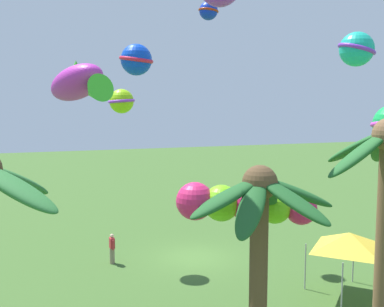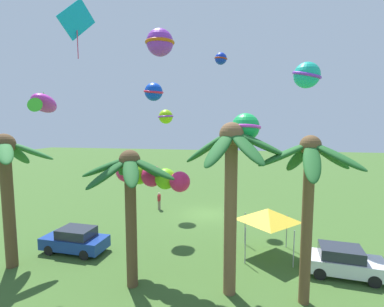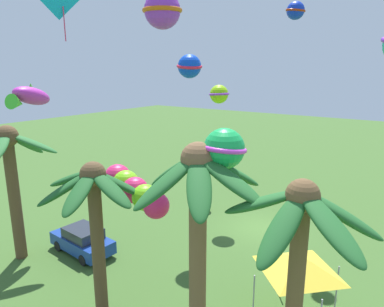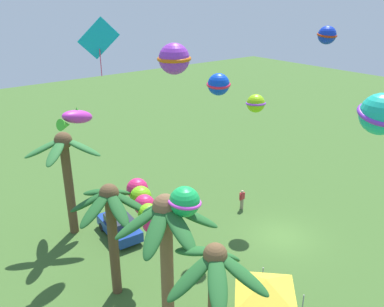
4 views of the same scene
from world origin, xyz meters
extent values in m
plane|color=#3D6028|center=(0.00, 0.00, 0.00)|extent=(120.00, 120.00, 0.00)
cylinder|color=brown|center=(-2.53, 11.21, 3.69)|extent=(0.57, 0.57, 7.37)
ellipsoid|color=#236028|center=(-1.50, 11.09, 6.79)|extent=(2.31, 0.96, 1.70)
ellipsoid|color=#236028|center=(-2.09, 12.17, 6.83)|extent=(1.60, 2.38, 1.62)
ellipsoid|color=#236028|center=(-3.17, 12.10, 6.89)|extent=(1.94, 2.32, 1.51)
ellipsoid|color=#236028|center=(-3.68, 11.36, 7.00)|extent=(2.51, 1.02, 1.30)
ellipsoid|color=#236028|center=(-3.12, 10.28, 6.89)|extent=(1.85, 2.36, 1.52)
ellipsoid|color=#236028|center=(-2.16, 10.16, 6.90)|extent=(1.45, 2.46, 1.48)
sphere|color=brown|center=(-2.53, 11.21, 7.37)|extent=(1.08, 1.08, 1.08)
ellipsoid|color=#236028|center=(-4.74, 11.44, 6.55)|extent=(2.28, 0.85, 1.26)
ellipsoid|color=#236028|center=(-5.65, 12.29, 6.38)|extent=(0.94, 2.15, 1.56)
ellipsoid|color=#236028|center=(-6.64, 11.98, 6.58)|extent=(2.20, 1.88, 1.20)
ellipsoid|color=#236028|center=(-6.69, 10.90, 6.46)|extent=(2.23, 1.53, 1.42)
ellipsoid|color=#236028|center=(-5.50, 10.48, 6.32)|extent=(1.25, 2.10, 1.68)
sphere|color=brown|center=(-5.79, 11.34, 6.93)|extent=(0.87, 0.87, 0.87)
cylinder|color=brown|center=(2.13, 11.45, 3.07)|extent=(0.53, 0.53, 6.14)
ellipsoid|color=#1E5623|center=(3.23, 11.65, 5.83)|extent=(2.43, 1.09, 1.16)
ellipsoid|color=#1E5623|center=(2.79, 12.25, 5.67)|extent=(1.93, 2.15, 1.46)
ellipsoid|color=#1E5623|center=(1.67, 12.45, 5.80)|extent=(1.59, 2.39, 1.21)
ellipsoid|color=#1E5623|center=(1.03, 11.59, 5.82)|extent=(2.40, 0.97, 1.18)
ellipsoid|color=#1E5623|center=(1.52, 10.64, 5.62)|extent=(1.86, 2.14, 1.55)
ellipsoid|color=#1E5623|center=(2.72, 10.57, 5.69)|extent=(1.81, 2.24, 1.42)
sphere|color=brown|center=(2.13, 11.45, 6.14)|extent=(1.00, 1.00, 1.00)
cylinder|color=brown|center=(9.38, 10.89, 3.38)|extent=(0.60, 0.60, 6.76)
ellipsoid|color=#2D7033|center=(10.46, 10.73, 6.20)|extent=(2.44, 1.07, 1.68)
ellipsoid|color=#2D7033|center=(8.58, 10.02, 6.34)|extent=(2.22, 2.32, 1.41)
ellipsoid|color=#2D7033|center=(9.60, 9.83, 6.17)|extent=(1.19, 2.43, 1.73)
sphere|color=brown|center=(9.38, 10.89, 6.76)|extent=(1.14, 1.14, 1.14)
cube|color=navy|center=(7.01, 8.63, 0.60)|extent=(4.01, 1.97, 0.70)
cube|color=#282D38|center=(6.87, 8.64, 1.23)|extent=(2.13, 1.63, 0.56)
cylinder|color=black|center=(8.28, 9.33, 0.30)|extent=(0.61, 0.22, 0.60)
cylinder|color=black|center=(8.17, 7.77, 0.30)|extent=(0.61, 0.22, 0.60)
cylinder|color=black|center=(5.86, 9.50, 0.30)|extent=(0.61, 0.22, 0.60)
cylinder|color=black|center=(5.75, 7.94, 0.30)|extent=(0.61, 0.22, 0.60)
cylinder|color=gray|center=(4.43, -0.54, 0.42)|extent=(0.26, 0.26, 0.84)
cube|color=#B72D33|center=(4.43, -0.54, 1.11)|extent=(0.26, 0.40, 0.54)
sphere|color=beige|center=(4.43, -0.54, 1.48)|extent=(0.21, 0.21, 0.21)
cylinder|color=#B72D33|center=(4.45, -0.77, 1.06)|extent=(0.09, 0.09, 0.52)
cylinder|color=#B72D33|center=(4.41, -0.31, 1.06)|extent=(0.09, 0.09, 0.52)
cylinder|color=#9E9EA3|center=(-5.86, 5.63, 1.05)|extent=(0.06, 0.06, 2.10)
cylinder|color=#9E9EA3|center=(-3.26, 5.63, 1.05)|extent=(0.06, 0.06, 2.10)
cylinder|color=#9E9EA3|center=(-3.26, 8.23, 1.05)|extent=(0.06, 0.06, 2.10)
pyramid|color=yellow|center=(-4.56, 6.93, 2.48)|extent=(2.86, 2.86, 0.75)
sphere|color=green|center=(-3.12, 10.67, 7.68)|extent=(1.27, 1.27, 1.27)
torus|color=#E844DF|center=(-3.12, 10.67, 7.68)|extent=(1.63, 1.63, 0.32)
sphere|color=#E62464|center=(3.27, 9.18, 5.23)|extent=(1.23, 1.23, 1.23)
sphere|color=#77D71A|center=(2.45, 9.45, 5.17)|extent=(1.18, 1.18, 1.18)
sphere|color=#E62464|center=(1.64, 9.72, 5.10)|extent=(1.13, 1.13, 1.13)
sphere|color=#77D71A|center=(0.83, 9.99, 5.04)|extent=(1.08, 1.08, 1.08)
sphere|color=#E62464|center=(0.02, 10.27, 4.97)|extent=(1.03, 1.03, 1.03)
ellipsoid|color=#C12FB0|center=(7.00, 10.71, 8.87)|extent=(1.78, 2.48, 1.27)
cone|color=green|center=(6.67, 11.61, 8.63)|extent=(0.92, 1.01, 0.82)
cone|color=green|center=(7.00, 10.71, 9.22)|extent=(0.55, 0.55, 0.44)
sphere|color=#112FC2|center=(-1.05, -0.87, 13.32)|extent=(1.01, 1.01, 1.01)
torus|color=#A72C0B|center=(-1.05, -0.87, 13.32)|extent=(1.34, 1.33, 0.25)
sphere|color=purple|center=(1.78, 7.55, 12.47)|extent=(1.55, 1.55, 1.55)
torus|color=#D55E0F|center=(1.78, 7.55, 12.47)|extent=(2.18, 2.18, 0.23)
cylinder|color=#D7335E|center=(5.67, 9.61, 12.00)|extent=(0.05, 0.05, 1.45)
sphere|color=#97DB14|center=(3.77, -0.71, 8.46)|extent=(1.25, 1.25, 1.25)
torus|color=purple|center=(3.77, -0.71, 8.46)|extent=(1.83, 1.83, 0.25)
sphere|color=blue|center=(3.73, 2.79, 10.25)|extent=(1.37, 1.37, 1.37)
torus|color=red|center=(3.73, 2.79, 10.25)|extent=(2.14, 2.13, 0.37)
camera|label=1|loc=(8.06, 22.78, 8.35)|focal=42.85mm
camera|label=2|loc=(-3.03, 23.67, 7.84)|focal=26.36mm
camera|label=3|loc=(-8.17, 19.63, 9.98)|focal=32.30mm
camera|label=4|loc=(-14.46, 19.21, 15.48)|focal=37.41mm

